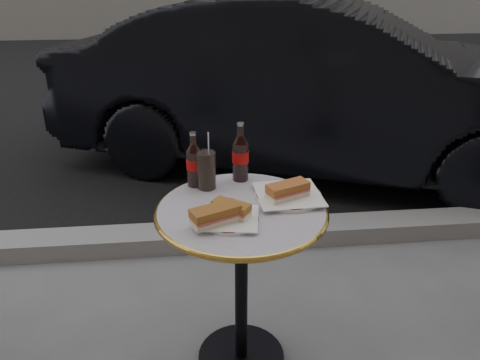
{
  "coord_description": "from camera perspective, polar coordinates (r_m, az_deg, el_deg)",
  "views": [
    {
      "loc": [
        -0.15,
        -1.46,
        1.54
      ],
      "look_at": [
        0.0,
        0.05,
        0.82
      ],
      "focal_mm": 35.0,
      "sensor_mm": 36.0,
      "label": 1
    }
  ],
  "objects": [
    {
      "name": "parked_car",
      "position": [
        3.71,
        9.64,
        11.27
      ],
      "size": [
        2.74,
        4.23,
        1.32
      ],
      "primitive_type": "imported",
      "rotation": [
        0.0,
        0.0,
        1.2
      ],
      "color": "black",
      "rests_on": "ground"
    },
    {
      "name": "curb",
      "position": [
        2.79,
        -1.78,
        -6.87
      ],
      "size": [
        40.0,
        0.2,
        0.12
      ],
      "primitive_type": "cube",
      "color": "gray",
      "rests_on": "ground"
    },
    {
      "name": "sandwich_right",
      "position": [
        1.71,
        5.83,
        -1.35
      ],
      "size": [
        0.17,
        0.13,
        0.05
      ],
      "primitive_type": "cube",
      "rotation": [
        0.0,
        0.0,
        0.4
      ],
      "color": "#AA5D2B",
      "rests_on": "plate_right"
    },
    {
      "name": "cola_bottle_left",
      "position": [
        1.8,
        -5.63,
        2.53
      ],
      "size": [
        0.08,
        0.08,
        0.22
      ],
      "primitive_type": null,
      "rotation": [
        0.0,
        0.0,
        -0.41
      ],
      "color": "black",
      "rests_on": "bistro_table"
    },
    {
      "name": "plate_right",
      "position": [
        1.75,
        5.9,
        -1.97
      ],
      "size": [
        0.28,
        0.28,
        0.01
      ],
      "primitive_type": "cylinder",
      "rotation": [
        0.0,
        0.0,
        -0.13
      ],
      "color": "silver",
      "rests_on": "bistro_table"
    },
    {
      "name": "ground",
      "position": [
        2.12,
        0.15,
        -21.04
      ],
      "size": [
        80.0,
        80.0,
        0.0
      ],
      "primitive_type": "plane",
      "color": "slate",
      "rests_on": "ground"
    },
    {
      "name": "sandwich_left_a",
      "position": [
        1.55,
        -3.02,
        -4.41
      ],
      "size": [
        0.18,
        0.14,
        0.06
      ],
      "primitive_type": "cube",
      "rotation": [
        0.0,
        0.0,
        0.42
      ],
      "color": "#975926",
      "rests_on": "plate_left"
    },
    {
      "name": "sandwich_left_b",
      "position": [
        1.59,
        -1.06,
        -3.62
      ],
      "size": [
        0.14,
        0.13,
        0.05
      ],
      "primitive_type": "cube",
      "rotation": [
        0.0,
        0.0,
        -0.63
      ],
      "color": "#966026",
      "rests_on": "plate_left"
    },
    {
      "name": "plate_left",
      "position": [
        1.59,
        -1.18,
        -4.85
      ],
      "size": [
        0.25,
        0.25,
        0.01
      ],
      "primitive_type": "cylinder",
      "rotation": [
        0.0,
        0.0,
        -0.33
      ],
      "color": "white",
      "rests_on": "bistro_table"
    },
    {
      "name": "bistro_table",
      "position": [
        1.88,
        0.16,
        -13.3
      ],
      "size": [
        0.62,
        0.62,
        0.73
      ],
      "primitive_type": null,
      "color": "#BAB2C4",
      "rests_on": "ground"
    },
    {
      "name": "cola_bottle_right",
      "position": [
        1.84,
        0.06,
        3.47
      ],
      "size": [
        0.09,
        0.09,
        0.24
      ],
      "primitive_type": null,
      "rotation": [
        0.0,
        0.0,
        0.43
      ],
      "color": "black",
      "rests_on": "bistro_table"
    },
    {
      "name": "cola_glass",
      "position": [
        1.79,
        -4.11,
        1.21
      ],
      "size": [
        0.08,
        0.08,
        0.15
      ],
      "primitive_type": "cylinder",
      "rotation": [
        0.0,
        0.0,
        -0.07
      ],
      "color": "black",
      "rests_on": "bistro_table"
    },
    {
      "name": "asphalt_road",
      "position": [
        6.64,
        -4.43,
        11.9
      ],
      "size": [
        40.0,
        8.0,
        0.0
      ],
      "primitive_type": "cube",
      "color": "black",
      "rests_on": "ground"
    }
  ]
}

